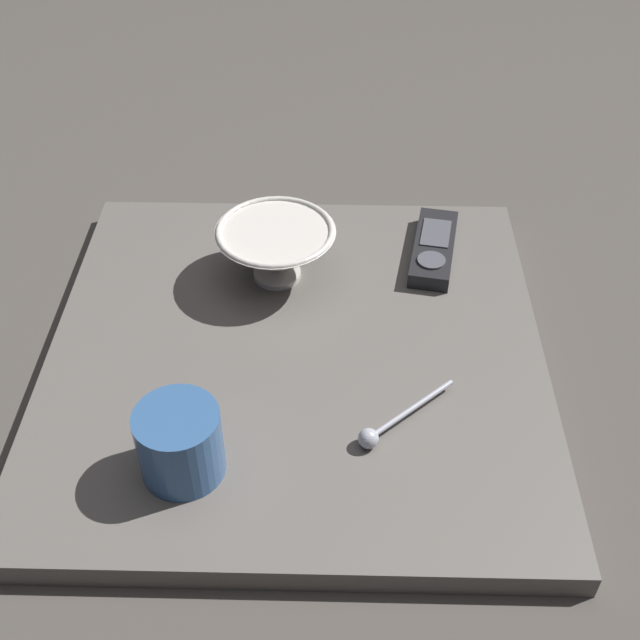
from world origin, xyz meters
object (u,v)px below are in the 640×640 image
object	(u,v)px
tv_remote_near	(434,248)
teaspoon	(381,430)
coffee_mug	(180,443)
cereal_bowl	(276,250)

from	to	relation	value
tv_remote_near	teaspoon	bearing A→B (deg)	165.65
teaspoon	tv_remote_near	distance (m)	0.33
coffee_mug	teaspoon	bearing A→B (deg)	-77.24
cereal_bowl	coffee_mug	size ratio (longest dim) A/B	1.77
coffee_mug	teaspoon	distance (m)	0.21
teaspoon	tv_remote_near	bearing A→B (deg)	-14.35
cereal_bowl	tv_remote_near	size ratio (longest dim) A/B	0.96
cereal_bowl	coffee_mug	xyz separation A→B (m)	(-0.32, 0.08, -0.00)
coffee_mug	cereal_bowl	bearing A→B (deg)	-13.71
teaspoon	tv_remote_near	size ratio (longest dim) A/B	0.67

